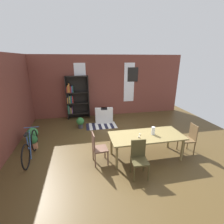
{
  "coord_description": "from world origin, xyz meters",
  "views": [
    {
      "loc": [
        -1.3,
        -4.49,
        2.87
      ],
      "look_at": [
        -0.1,
        1.43,
        0.87
      ],
      "focal_mm": 25.7,
      "sensor_mm": 36.0,
      "label": 1
    }
  ],
  "objects_px": {
    "bookshelf_tall": "(76,97)",
    "bicycle_second": "(30,147)",
    "vase_on_table": "(153,131)",
    "potted_plant_by_shelf": "(33,134)",
    "armchair_white": "(104,116)",
    "potted_plant_corner": "(80,122)",
    "dining_chair_head_left": "(98,147)",
    "dining_chair_head_right": "(189,138)",
    "potted_plant_window": "(33,141)",
    "dining_chair_near_left": "(139,157)",
    "dining_table": "(146,137)"
  },
  "relations": [
    {
      "from": "bicycle_second",
      "to": "vase_on_table",
      "type": "bearing_deg",
      "value": -10.56
    },
    {
      "from": "dining_chair_near_left",
      "to": "potted_plant_corner",
      "type": "bearing_deg",
      "value": 113.28
    },
    {
      "from": "bicycle_second",
      "to": "potted_plant_by_shelf",
      "type": "relative_size",
      "value": 3.17
    },
    {
      "from": "dining_chair_near_left",
      "to": "potted_plant_by_shelf",
      "type": "bearing_deg",
      "value": 142.05
    },
    {
      "from": "potted_plant_by_shelf",
      "to": "potted_plant_window",
      "type": "relative_size",
      "value": 1.1
    },
    {
      "from": "dining_chair_head_left",
      "to": "potted_plant_by_shelf",
      "type": "bearing_deg",
      "value": 140.98
    },
    {
      "from": "vase_on_table",
      "to": "dining_chair_head_right",
      "type": "xyz_separation_m",
      "value": [
        1.25,
        -0.01,
        -0.35
      ]
    },
    {
      "from": "vase_on_table",
      "to": "dining_chair_head_left",
      "type": "distance_m",
      "value": 1.69
    },
    {
      "from": "dining_chair_head_left",
      "to": "potted_plant_corner",
      "type": "distance_m",
      "value": 2.67
    },
    {
      "from": "armchair_white",
      "to": "potted_plant_by_shelf",
      "type": "xyz_separation_m",
      "value": [
        -2.82,
        -1.48,
        0.01
      ]
    },
    {
      "from": "vase_on_table",
      "to": "potted_plant_corner",
      "type": "height_order",
      "value": "vase_on_table"
    },
    {
      "from": "dining_chair_head_right",
      "to": "armchair_white",
      "type": "relative_size",
      "value": 1.13
    },
    {
      "from": "dining_chair_head_left",
      "to": "bookshelf_tall",
      "type": "height_order",
      "value": "bookshelf_tall"
    },
    {
      "from": "dining_table",
      "to": "bicycle_second",
      "type": "height_order",
      "value": "bicycle_second"
    },
    {
      "from": "potted_plant_by_shelf",
      "to": "dining_chair_near_left",
      "type": "bearing_deg",
      "value": -37.95
    },
    {
      "from": "vase_on_table",
      "to": "dining_chair_near_left",
      "type": "height_order",
      "value": "vase_on_table"
    },
    {
      "from": "dining_chair_head_right",
      "to": "potted_plant_window",
      "type": "bearing_deg",
      "value": 165.88
    },
    {
      "from": "armchair_white",
      "to": "bicycle_second",
      "type": "bearing_deg",
      "value": -135.52
    },
    {
      "from": "dining_chair_near_left",
      "to": "bookshelf_tall",
      "type": "height_order",
      "value": "bookshelf_tall"
    },
    {
      "from": "dining_chair_near_left",
      "to": "potted_plant_window",
      "type": "distance_m",
      "value": 3.58
    },
    {
      "from": "potted_plant_window",
      "to": "dining_chair_head_left",
      "type": "bearing_deg",
      "value": -31.43
    },
    {
      "from": "vase_on_table",
      "to": "dining_table",
      "type": "bearing_deg",
      "value": -180.0
    },
    {
      "from": "dining_chair_head_right",
      "to": "potted_plant_corner",
      "type": "distance_m",
      "value": 4.26
    },
    {
      "from": "dining_chair_near_left",
      "to": "bicycle_second",
      "type": "relative_size",
      "value": 0.57
    },
    {
      "from": "bookshelf_tall",
      "to": "potted_plant_window",
      "type": "xyz_separation_m",
      "value": [
        -1.42,
        -2.7,
        -0.81
      ]
    },
    {
      "from": "bookshelf_tall",
      "to": "dining_chair_near_left",
      "type": "bearing_deg",
      "value": -71.16
    },
    {
      "from": "dining_chair_near_left",
      "to": "armchair_white",
      "type": "height_order",
      "value": "dining_chair_near_left"
    },
    {
      "from": "armchair_white",
      "to": "potted_plant_corner",
      "type": "height_order",
      "value": "armchair_white"
    },
    {
      "from": "dining_chair_head_right",
      "to": "armchair_white",
      "type": "bearing_deg",
      "value": 124.71
    },
    {
      "from": "vase_on_table",
      "to": "potted_plant_by_shelf",
      "type": "height_order",
      "value": "vase_on_table"
    },
    {
      "from": "vase_on_table",
      "to": "bicycle_second",
      "type": "height_order",
      "value": "vase_on_table"
    },
    {
      "from": "armchair_white",
      "to": "potted_plant_corner",
      "type": "bearing_deg",
      "value": -150.95
    },
    {
      "from": "dining_table",
      "to": "dining_chair_near_left",
      "type": "xyz_separation_m",
      "value": [
        -0.48,
        -0.7,
        -0.16
      ]
    },
    {
      "from": "dining_table",
      "to": "dining_chair_near_left",
      "type": "relative_size",
      "value": 2.27
    },
    {
      "from": "potted_plant_corner",
      "to": "bicycle_second",
      "type": "bearing_deg",
      "value": -127.58
    },
    {
      "from": "bicycle_second",
      "to": "dining_chair_head_left",
      "type": "bearing_deg",
      "value": -19.14
    },
    {
      "from": "bookshelf_tall",
      "to": "dining_chair_head_right",
      "type": "bearing_deg",
      "value": -48.29
    },
    {
      "from": "dining_table",
      "to": "potted_plant_by_shelf",
      "type": "distance_m",
      "value": 4.03
    },
    {
      "from": "potted_plant_by_shelf",
      "to": "vase_on_table",
      "type": "bearing_deg",
      "value": -24.62
    },
    {
      "from": "armchair_white",
      "to": "bicycle_second",
      "type": "height_order",
      "value": "bicycle_second"
    },
    {
      "from": "potted_plant_by_shelf",
      "to": "potted_plant_corner",
      "type": "height_order",
      "value": "potted_plant_by_shelf"
    },
    {
      "from": "bookshelf_tall",
      "to": "bicycle_second",
      "type": "height_order",
      "value": "bookshelf_tall"
    },
    {
      "from": "armchair_white",
      "to": "potted_plant_by_shelf",
      "type": "relative_size",
      "value": 1.61
    },
    {
      "from": "vase_on_table",
      "to": "dining_chair_near_left",
      "type": "relative_size",
      "value": 0.25
    },
    {
      "from": "dining_chair_near_left",
      "to": "bicycle_second",
      "type": "height_order",
      "value": "dining_chair_near_left"
    },
    {
      "from": "dining_table",
      "to": "dining_chair_head_left",
      "type": "relative_size",
      "value": 2.27
    },
    {
      "from": "dining_chair_head_left",
      "to": "potted_plant_window",
      "type": "relative_size",
      "value": 1.98
    },
    {
      "from": "potted_plant_by_shelf",
      "to": "potted_plant_window",
      "type": "bearing_deg",
      "value": -75.33
    },
    {
      "from": "dining_chair_head_right",
      "to": "potted_plant_corner",
      "type": "bearing_deg",
      "value": 142.01
    },
    {
      "from": "dining_table",
      "to": "potted_plant_by_shelf",
      "type": "relative_size",
      "value": 4.1
    }
  ]
}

